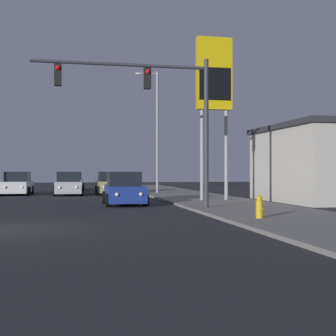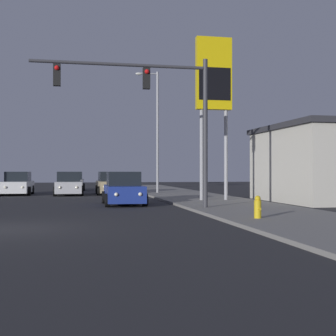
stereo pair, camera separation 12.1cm
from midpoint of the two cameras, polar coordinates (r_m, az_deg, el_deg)
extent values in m
plane|color=#28282B|center=(14.53, -19.61, -7.07)|extent=(120.00, 120.00, 0.00)
cube|color=gray|center=(25.43, 5.75, -4.11)|extent=(5.00, 60.00, 0.12)
cube|color=tan|center=(34.85, -6.95, -2.26)|extent=(1.94, 4.26, 0.80)
cube|color=black|center=(34.98, -6.97, -1.02)|extent=(1.67, 2.05, 0.70)
cylinder|color=black|center=(33.50, -8.33, -2.77)|extent=(0.24, 0.64, 0.64)
cylinder|color=black|center=(33.64, -5.26, -2.77)|extent=(0.24, 0.64, 0.64)
cylinder|color=black|center=(36.10, -8.53, -2.61)|extent=(0.24, 0.64, 0.64)
cylinder|color=black|center=(36.23, -5.69, -2.60)|extent=(0.24, 0.64, 0.64)
sphere|color=#F2EACC|center=(32.69, -7.66, -2.29)|extent=(0.18, 0.18, 0.18)
sphere|color=#F2EACC|center=(32.78, -5.71, -2.29)|extent=(0.18, 0.18, 0.18)
cube|color=navy|center=(23.87, -5.28, -3.09)|extent=(1.85, 4.22, 0.80)
cube|color=black|center=(23.99, -5.32, -1.29)|extent=(1.62, 2.02, 0.70)
cylinder|color=black|center=(22.51, -7.23, -3.92)|extent=(0.24, 0.64, 0.64)
cylinder|color=black|center=(22.70, -2.68, -3.89)|extent=(0.24, 0.64, 0.64)
cylinder|color=black|center=(25.10, -7.64, -3.56)|extent=(0.24, 0.64, 0.64)
cylinder|color=black|center=(25.28, -3.55, -3.54)|extent=(0.24, 0.64, 0.64)
sphere|color=#F2EACC|center=(21.70, -6.17, -3.23)|extent=(0.18, 0.18, 0.18)
sphere|color=#F2EACC|center=(21.83, -3.25, -3.21)|extent=(0.18, 0.18, 0.18)
cube|color=#B7B7BC|center=(34.21, -11.91, -2.29)|extent=(1.82, 4.21, 0.80)
cube|color=black|center=(34.35, -11.90, -1.03)|extent=(1.61, 2.01, 0.70)
cylinder|color=black|center=(32.95, -13.50, -2.81)|extent=(0.24, 0.64, 0.64)
cylinder|color=black|center=(32.92, -10.37, -2.81)|extent=(0.24, 0.64, 0.64)
cylinder|color=black|center=(35.55, -13.33, -2.63)|extent=(0.24, 0.64, 0.64)
cylinder|color=black|center=(35.53, -10.43, -2.64)|extent=(0.24, 0.64, 0.64)
sphere|color=#F2EACC|center=(32.11, -12.95, -2.32)|extent=(0.18, 0.18, 0.18)
sphere|color=#F2EACC|center=(32.09, -10.96, -2.32)|extent=(0.18, 0.18, 0.18)
cube|color=silver|center=(35.49, -17.75, -2.21)|extent=(1.96, 4.27, 0.80)
cube|color=black|center=(35.62, -17.72, -0.99)|extent=(1.67, 2.06, 0.70)
cylinder|color=black|center=(34.32, -19.49, -2.70)|extent=(0.24, 0.64, 0.64)
cylinder|color=black|center=(34.11, -16.50, -2.72)|extent=(0.24, 0.64, 0.64)
cylinder|color=black|center=(36.90, -18.91, -2.54)|extent=(0.24, 0.64, 0.64)
cylinder|color=black|center=(36.70, -16.12, -2.56)|extent=(0.24, 0.64, 0.64)
sphere|color=#F2EACC|center=(33.46, -19.11, -2.23)|extent=(0.18, 0.18, 0.18)
sphere|color=#F2EACC|center=(33.32, -17.21, -2.24)|extent=(0.18, 0.18, 0.18)
cube|color=slate|center=(42.96, -11.42, -1.91)|extent=(1.93, 4.25, 0.80)
cube|color=black|center=(43.09, -11.42, -0.91)|extent=(1.66, 2.05, 0.70)
cylinder|color=black|center=(41.68, -12.67, -2.31)|extent=(0.24, 0.64, 0.64)
cylinder|color=black|center=(41.67, -10.19, -2.32)|extent=(0.24, 0.64, 0.64)
cylinder|color=black|center=(44.28, -12.58, -2.20)|extent=(0.24, 0.64, 0.64)
cylinder|color=black|center=(44.27, -10.25, -2.21)|extent=(0.24, 0.64, 0.64)
sphere|color=#F2EACC|center=(40.84, -12.22, -1.92)|extent=(0.18, 0.18, 0.18)
sphere|color=#F2EACC|center=(40.84, -10.65, -1.92)|extent=(0.18, 0.18, 0.18)
cylinder|color=#38383D|center=(20.60, 4.74, 4.25)|extent=(0.20, 0.20, 6.50)
cylinder|color=#38383D|center=(20.35, -5.67, 12.44)|extent=(7.46, 0.14, 0.14)
cube|color=black|center=(20.37, -2.47, 10.84)|extent=(0.30, 0.24, 0.90)
sphere|color=red|center=(20.29, -2.41, 11.67)|extent=(0.20, 0.20, 0.20)
cube|color=black|center=(20.15, -13.22, 10.97)|extent=(0.30, 0.24, 0.90)
sphere|color=red|center=(20.07, -13.23, 11.81)|extent=(0.20, 0.20, 0.20)
cylinder|color=#99999E|center=(34.87, -1.19, 4.38)|extent=(0.18, 0.18, 9.00)
cylinder|color=#99999E|center=(35.39, -2.33, 11.44)|extent=(1.40, 0.10, 0.10)
ellipsoid|color=silver|center=(35.28, -3.47, 11.39)|extent=(0.50, 0.24, 0.20)
cylinder|color=#99999E|center=(25.78, 4.24, 1.64)|extent=(0.20, 0.20, 5.00)
cylinder|color=#99999E|center=(26.19, 7.20, 1.61)|extent=(0.20, 0.20, 5.00)
cube|color=yellow|center=(26.52, 5.73, 11.38)|extent=(2.00, 0.40, 4.00)
cube|color=black|center=(26.21, 5.86, 10.19)|extent=(1.80, 0.03, 1.80)
cylinder|color=gold|center=(16.03, 11.09, -4.96)|extent=(0.24, 0.24, 0.60)
sphere|color=gold|center=(16.00, 11.09, -3.67)|extent=(0.20, 0.20, 0.20)
cylinder|color=gold|center=(15.87, 11.32, -4.89)|extent=(0.08, 0.10, 0.08)
camera|label=1|loc=(0.06, -89.89, 0.00)|focal=50.00mm
camera|label=2|loc=(0.06, 90.11, 0.00)|focal=50.00mm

